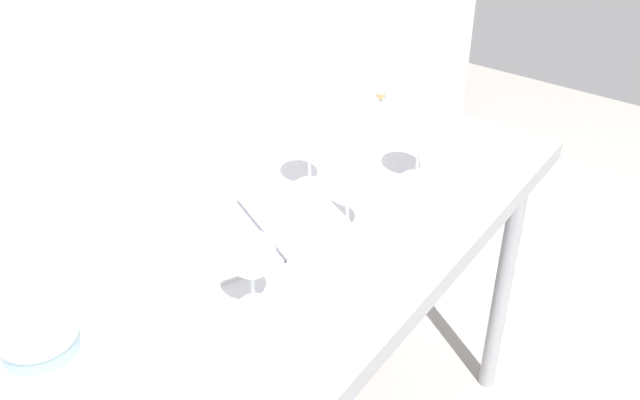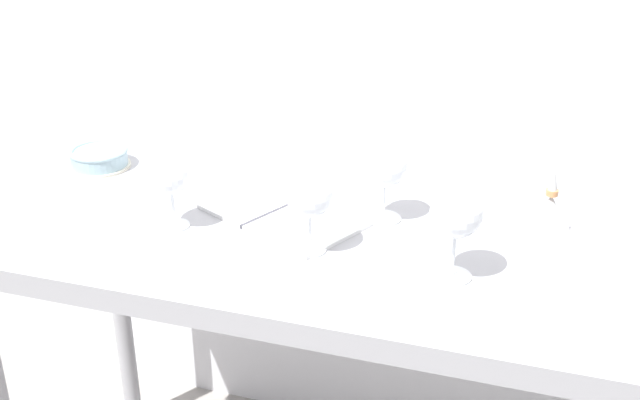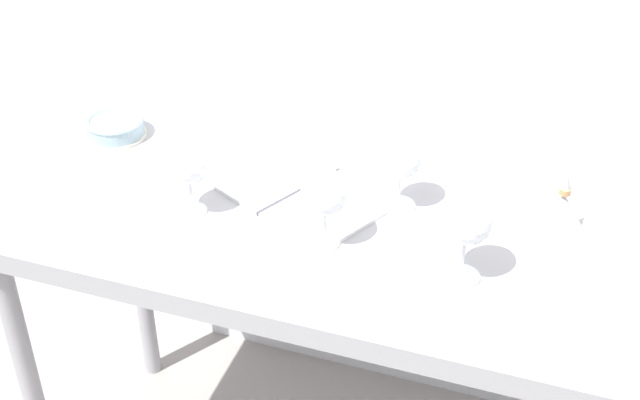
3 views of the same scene
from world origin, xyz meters
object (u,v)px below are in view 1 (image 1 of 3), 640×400
wine_glass_near_left (251,256)px  wine_glass_far_right (309,142)px  tasting_bowl (39,342)px  wine_glass_near_right (420,131)px  decanter_funnel (380,113)px  open_notebook (260,231)px  wine_glass_near_center (348,186)px  tasting_sheet_upper (134,278)px

wine_glass_near_left → wine_glass_far_right: (0.41, 0.16, -0.00)m
wine_glass_far_right → tasting_bowl: bearing=174.7°
wine_glass_near_right → decanter_funnel: wine_glass_near_right is taller
wine_glass_far_right → tasting_bowl: wine_glass_far_right is taller
wine_glass_near_right → wine_glass_far_right: bearing=132.3°
wine_glass_near_left → wine_glass_far_right: 0.44m
decanter_funnel → open_notebook: bearing=-176.7°
wine_glass_near_center → tasting_bowl: size_ratio=1.16×
wine_glass_near_center → wine_glass_near_right: wine_glass_near_right is taller
wine_glass_far_right → open_notebook: 0.25m
wine_glass_near_right → open_notebook: wine_glass_near_right is taller
wine_glass_near_center → wine_glass_near_right: size_ratio=0.93×
wine_glass_near_left → wine_glass_far_right: size_ratio=1.00×
wine_glass_near_center → tasting_sheet_upper: (-0.38, 0.26, -0.12)m
wine_glass_far_right → decanter_funnel: 0.34m
open_notebook → tasting_sheet_upper: open_notebook is taller
tasting_bowl → wine_glass_near_left: bearing=-36.0°
tasting_bowl → decanter_funnel: decanter_funnel is taller
wine_glass_near_right → wine_glass_far_right: (-0.18, 0.19, -0.01)m
tasting_sheet_upper → wine_glass_near_right: bearing=-37.4°
wine_glass_near_right → wine_glass_far_right: 0.26m
wine_glass_near_right → wine_glass_near_center: bearing=176.8°
tasting_bowl → open_notebook: bearing=-10.0°
wine_glass_far_right → tasting_sheet_upper: bearing=169.8°
wine_glass_near_left → wine_glass_far_right: bearing=21.7°
wine_glass_near_right → open_notebook: size_ratio=0.41×
wine_glass_near_right → tasting_bowl: size_ratio=1.25×
wine_glass_far_right → tasting_sheet_upper: size_ratio=0.66×
wine_glass_near_center → open_notebook: 0.22m
wine_glass_near_left → wine_glass_near_right: 0.58m
open_notebook → tasting_bowl: (-0.51, 0.09, 0.02)m
wine_glass_near_center → open_notebook: bearing=125.2°
wine_glass_near_left → wine_glass_near_center: 0.30m
tasting_sheet_upper → wine_glass_far_right: bearing=-24.6°
wine_glass_near_left → open_notebook: size_ratio=0.38×
wine_glass_near_right → decanter_funnel: (0.16, 0.20, -0.08)m
wine_glass_near_center → wine_glass_far_right: (0.11, 0.18, -0.00)m
open_notebook → tasting_sheet_upper: bearing=-175.9°
wine_glass_near_center → open_notebook: (-0.11, 0.16, -0.12)m
wine_glass_near_right → tasting_sheet_upper: bearing=157.0°
open_notebook → tasting_bowl: tasting_bowl is taller
wine_glass_near_right → tasting_bowl: 0.94m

